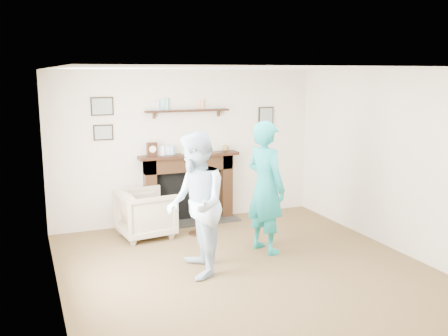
{
  "coord_description": "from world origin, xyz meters",
  "views": [
    {
      "loc": [
        -2.52,
        -5.29,
        2.46
      ],
      "look_at": [
        0.01,
        0.9,
        1.17
      ],
      "focal_mm": 40.0,
      "sensor_mm": 36.0,
      "label": 1
    }
  ],
  "objects_px": {
    "armchair": "(147,236)",
    "pedestal_table": "(197,192)",
    "man": "(197,274)",
    "woman": "(265,251)"
  },
  "relations": [
    {
      "from": "armchair",
      "to": "man",
      "type": "relative_size",
      "value": 0.44
    },
    {
      "from": "armchair",
      "to": "pedestal_table",
      "type": "relative_size",
      "value": 0.72
    },
    {
      "from": "armchair",
      "to": "man",
      "type": "distance_m",
      "value": 1.69
    },
    {
      "from": "armchair",
      "to": "woman",
      "type": "bearing_deg",
      "value": -138.68
    },
    {
      "from": "pedestal_table",
      "to": "woman",
      "type": "bearing_deg",
      "value": -59.31
    },
    {
      "from": "armchair",
      "to": "pedestal_table",
      "type": "height_order",
      "value": "pedestal_table"
    },
    {
      "from": "man",
      "to": "woman",
      "type": "bearing_deg",
      "value": 119.06
    },
    {
      "from": "man",
      "to": "pedestal_table",
      "type": "relative_size",
      "value": 1.63
    },
    {
      "from": "man",
      "to": "woman",
      "type": "height_order",
      "value": "woman"
    },
    {
      "from": "armchair",
      "to": "pedestal_table",
      "type": "xyz_separation_m",
      "value": [
        0.76,
        -0.2,
        0.67
      ]
    }
  ]
}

